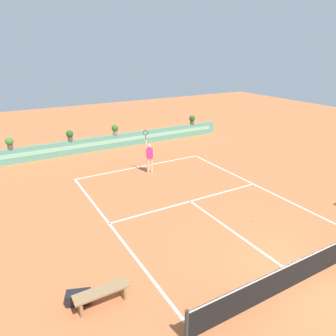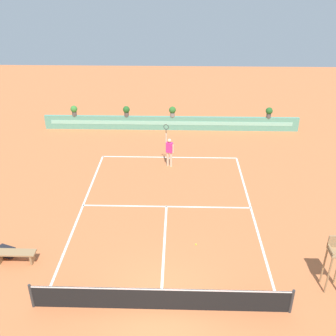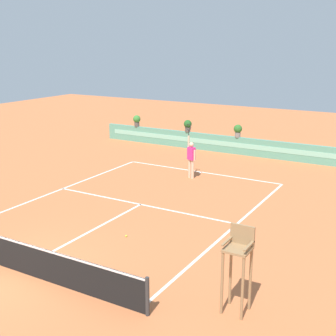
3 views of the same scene
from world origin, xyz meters
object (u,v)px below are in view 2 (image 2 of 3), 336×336
tennis_player (169,150)px  bench_courtside (16,255)px  tennis_ball_near_baseline (196,244)px  potted_plant_far_right (269,112)px  potted_plant_far_left (74,110)px  umpire_chair (336,258)px  gear_bag (6,251)px  potted_plant_centre (172,111)px  potted_plant_left (126,110)px

tennis_player → bench_courtside: bearing=-124.6°
bench_courtside → tennis_ball_near_baseline: size_ratio=23.53×
bench_courtside → tennis_ball_near_baseline: bearing=10.0°
potted_plant_far_right → potted_plant_far_left: same height
umpire_chair → potted_plant_far_right: bearing=87.4°
tennis_player → potted_plant_far_right: size_ratio=3.57×
gear_bag → potted_plant_centre: potted_plant_centre is taller
potted_plant_left → potted_plant_centre: same height
umpire_chair → tennis_ball_near_baseline: umpire_chair is taller
bench_courtside → potted_plant_centre: 15.38m
gear_bag → potted_plant_left: potted_plant_left is taller
potted_plant_far_right → potted_plant_far_left: 13.67m
potted_plant_left → bench_courtside: bearing=-100.8°
potted_plant_far_right → potted_plant_far_left: (-13.67, 0.00, 0.00)m
potted_plant_far_left → tennis_ball_near_baseline: bearing=-57.6°
tennis_ball_near_baseline → potted_plant_centre: 13.03m
tennis_ball_near_baseline → potted_plant_left: (-4.47, 12.90, 1.38)m
potted_plant_centre → bench_courtside: bearing=-112.7°
gear_bag → tennis_ball_near_baseline: (7.73, 0.85, -0.15)m
potted_plant_centre → potted_plant_far_left: size_ratio=1.00×
potted_plant_left → tennis_player: bearing=-60.8°
bench_courtside → potted_plant_far_left: bearing=94.1°
gear_bag → potted_plant_far_left: (-0.44, 13.75, 1.23)m
gear_bag → potted_plant_left: bearing=76.7°
umpire_chair → potted_plant_far_left: 19.93m
umpire_chair → tennis_player: 11.28m
tennis_player → potted_plant_left: tennis_player is taller
potted_plant_left → potted_plant_centre: 3.24m
bench_courtside → potted_plant_centre: potted_plant_centre is taller
gear_bag → tennis_ball_near_baseline: gear_bag is taller
gear_bag → tennis_ball_near_baseline: bearing=6.3°
potted_plant_far_right → umpire_chair: bearing=-92.6°
bench_courtside → potted_plant_centre: bearing=67.3°
gear_bag → umpire_chair: bearing=-6.3°
potted_plant_left → umpire_chair: bearing=-58.5°
umpire_chair → tennis_player: tennis_player is taller
tennis_ball_near_baseline → potted_plant_far_left: bearing=122.4°
tennis_player → potted_plant_left: (-3.16, 5.66, 0.36)m
umpire_chair → potted_plant_far_right: (0.69, 15.13, 0.07)m
tennis_player → potted_plant_far_left: bearing=140.5°
umpire_chair → tennis_player: size_ratio=0.83×
bench_courtside → gear_bag: (-0.57, 0.41, -0.20)m
gear_bag → potted_plant_centre: 15.25m
umpire_chair → potted_plant_centre: size_ratio=2.96×
gear_bag → potted_plant_far_right: bearing=46.1°
umpire_chair → potted_plant_centre: bearing=111.8°
tennis_ball_near_baseline → potted_plant_left: bearing=109.1°
tennis_player → potted_plant_left: size_ratio=3.57×
potted_plant_far_left → potted_plant_far_right: bearing=0.0°
potted_plant_left → potted_plant_far_right: 9.97m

